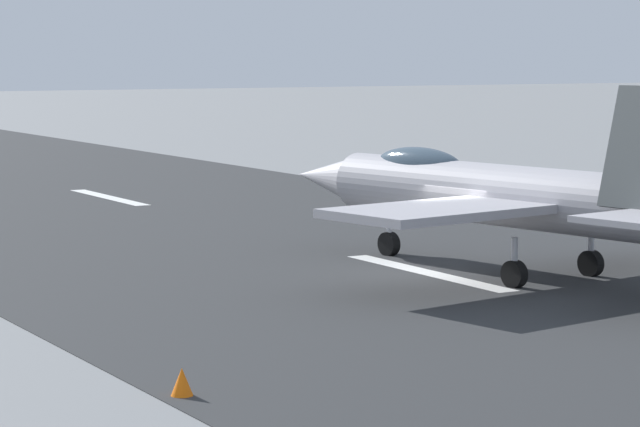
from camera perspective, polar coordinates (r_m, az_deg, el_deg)
The scene contains 5 objects.
ground_plane at distance 42.54m, azimuth 4.41°, elevation -2.39°, with size 400.00×400.00×0.00m, color gray.
runway_strip at distance 42.52m, azimuth 4.42°, elevation -2.37°, with size 240.00×26.00×0.02m.
fighter_jet at distance 42.42m, azimuth 7.34°, elevation 0.79°, with size 18.10×13.72×5.57m.
crew_person at distance 60.62m, azimuth 4.76°, elevation 1.04°, with size 0.50×0.55×1.74m.
marker_cone_near at distance 27.63m, azimuth -5.41°, elevation -6.57°, with size 0.44×0.44×0.55m, color orange.
Camera 1 is at (-34.90, 23.45, 6.43)m, focal length 82.01 mm.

